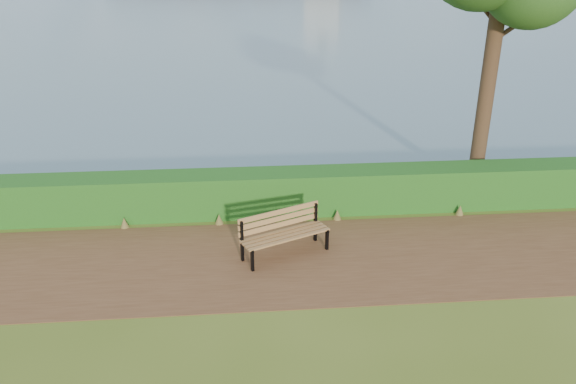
{
  "coord_description": "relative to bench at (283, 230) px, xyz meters",
  "views": [
    {
      "loc": [
        -0.52,
        -9.42,
        5.71
      ],
      "look_at": [
        0.39,
        1.2,
        1.1
      ],
      "focal_mm": 35.0,
      "sensor_mm": 36.0,
      "label": 1
    }
  ],
  "objects": [
    {
      "name": "bench",
      "position": [
        0.0,
        0.0,
        0.0
      ],
      "size": [
        1.88,
        1.25,
        0.92
      ],
      "rotation": [
        0.0,
        0.0,
        0.43
      ],
      "color": "black",
      "rests_on": "ground"
    },
    {
      "name": "ground",
      "position": [
        -0.24,
        -0.6,
        -0.53
      ],
      "size": [
        140.0,
        140.0,
        0.0
      ],
      "primitive_type": "plane",
      "color": "#4F621C",
      "rests_on": "ground"
    },
    {
      "name": "hedge",
      "position": [
        -0.24,
        2.0,
        -0.03
      ],
      "size": [
        32.0,
        0.85,
        1.0
      ],
      "primitive_type": "cube",
      "color": "#184915",
      "rests_on": "ground"
    },
    {
      "name": "path",
      "position": [
        -0.24,
        -0.3,
        -0.52
      ],
      "size": [
        40.0,
        3.4,
        0.01
      ],
      "primitive_type": "cube",
      "color": "brown",
      "rests_on": "ground"
    }
  ]
}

